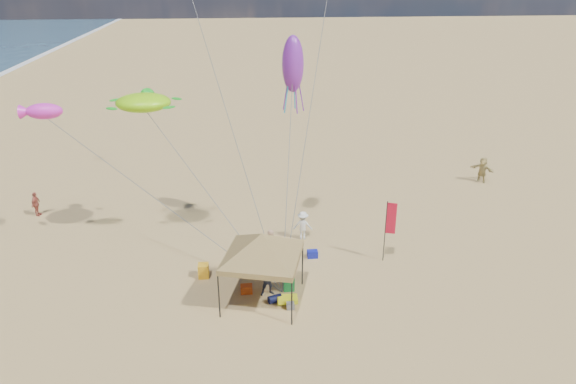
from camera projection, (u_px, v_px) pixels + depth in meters
name	position (u px, v px, depth m)	size (l,w,h in m)	color
ground	(294.00, 299.00, 23.96)	(280.00, 280.00, 0.00)	tan
canopy_tent	(262.00, 236.00, 22.63)	(6.10, 6.10, 3.89)	black
feather_flag	(389.00, 222.00, 26.18)	(0.49, 0.19, 3.33)	black
cooler_red	(246.00, 289.00, 24.36)	(0.54, 0.38, 0.38)	#C3410F
cooler_blue	(312.00, 254.00, 27.32)	(0.54, 0.38, 0.38)	#111991
bag_navy	(275.00, 299.00, 23.66)	(0.36, 0.36, 0.60)	black
bag_orange	(226.00, 262.00, 26.59)	(0.36, 0.36, 0.60)	orange
chair_green	(289.00, 283.00, 24.56)	(0.50, 0.50, 0.70)	#167E34
chair_yellow	(204.00, 271.00, 25.51)	(0.50, 0.50, 0.70)	gold
crate_grey	(290.00, 306.00, 23.25)	(0.34, 0.30, 0.28)	gray
beach_cart	(287.00, 299.00, 23.59)	(0.90, 0.50, 0.24)	#F6FF1C
person_near_a	(270.00, 246.00, 26.60)	(0.67, 0.44, 1.84)	tan
person_near_b	(269.00, 279.00, 23.95)	(0.81, 0.63, 1.67)	#383C4C
person_near_c	(303.00, 225.00, 28.95)	(1.05, 0.60, 1.62)	silver
person_far_a	(36.00, 204.00, 31.68)	(0.88, 0.37, 1.51)	#AE5343
person_far_c	(482.00, 170.00, 36.63)	(1.66, 0.53, 1.79)	tan
turtle_kite	(143.00, 103.00, 25.74)	(2.67, 2.13, 0.89)	#8DE60D
fish_kite	(44.00, 111.00, 25.19)	(1.74, 0.87, 0.77)	#E328C4
squid_kite	(293.00, 64.00, 26.16)	(1.08, 1.08, 2.81)	purple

